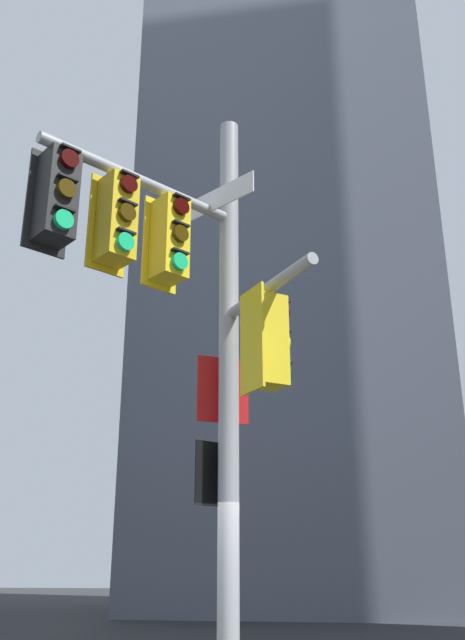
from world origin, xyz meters
name	(u,v)px	position (x,y,z in m)	size (l,w,h in m)	color
building_mid_block	(289,176)	(-1.05, 25.88, 22.75)	(13.70, 13.70, 45.50)	slate
signal_pole_assembly	(189,320)	(-0.34, -0.63, 4.44)	(2.93, 2.49, 7.43)	#9EA0A3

